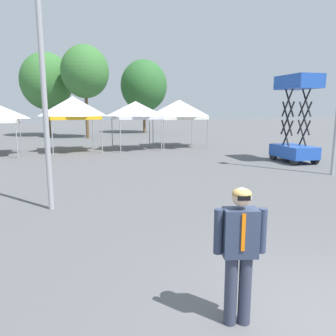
# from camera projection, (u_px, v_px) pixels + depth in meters

# --- Properties ---
(ground_plane) EXTENTS (140.00, 140.00, 0.00)m
(ground_plane) POSITION_uv_depth(u_px,v_px,m) (322.00, 329.00, 4.10)
(ground_plane) COLOR #5B5B5E
(canopy_tent_left_of_center) EXTENTS (3.19, 3.19, 3.41)m
(canopy_tent_left_of_center) POSITION_uv_depth(u_px,v_px,m) (73.00, 108.00, 20.40)
(canopy_tent_left_of_center) COLOR #9E9EA3
(canopy_tent_left_of_center) RESTS_ON ground
(canopy_tent_far_left) EXTENTS (2.80, 2.80, 3.13)m
(canopy_tent_far_left) POSITION_uv_depth(u_px,v_px,m) (136.00, 110.00, 21.29)
(canopy_tent_far_left) COLOR #9E9EA3
(canopy_tent_far_left) RESTS_ON ground
(canopy_tent_behind_center) EXTENTS (3.38, 3.38, 3.26)m
(canopy_tent_behind_center) POSITION_uv_depth(u_px,v_px,m) (179.00, 109.00, 22.81)
(canopy_tent_behind_center) COLOR #9E9EA3
(canopy_tent_behind_center) RESTS_ON ground
(scissor_lift) EXTENTS (1.56, 2.40, 4.28)m
(scissor_lift) POSITION_uv_depth(u_px,v_px,m) (295.00, 137.00, 16.56)
(scissor_lift) COLOR black
(scissor_lift) RESTS_ON ground
(person_foreground) EXTENTS (0.63, 0.35, 1.78)m
(person_foreground) POSITION_uv_depth(u_px,v_px,m) (240.00, 247.00, 4.04)
(person_foreground) COLOR #33384C
(person_foreground) RESTS_ON ground
(tree_behind_tents_left) EXTENTS (4.16, 4.16, 8.13)m
(tree_behind_tents_left) POSITION_uv_depth(u_px,v_px,m) (85.00, 72.00, 28.93)
(tree_behind_tents_left) COLOR brown
(tree_behind_tents_left) RESTS_ON ground
(tree_behind_tents_center) EXTENTS (4.85, 4.85, 7.86)m
(tree_behind_tents_center) POSITION_uv_depth(u_px,v_px,m) (46.00, 81.00, 31.30)
(tree_behind_tents_center) COLOR brown
(tree_behind_tents_center) RESTS_ON ground
(tree_behind_tents_right) EXTENTS (4.94, 4.94, 7.75)m
(tree_behind_tents_right) POSITION_uv_depth(u_px,v_px,m) (144.00, 86.00, 35.35)
(tree_behind_tents_right) COLOR brown
(tree_behind_tents_right) RESTS_ON ground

